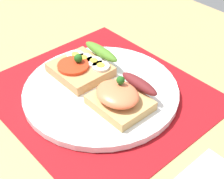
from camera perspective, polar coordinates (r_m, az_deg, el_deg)
name	(u,v)px	position (r cm, az deg, el deg)	size (l,w,h in cm)	color
ground_plane	(101,101)	(62.26, -1.84, -2.00)	(120.00, 90.00, 3.20)	tan
placemat	(101,94)	(61.12, -1.87, -0.76)	(36.94, 33.52, 0.30)	maroon
plate	(101,91)	(60.64, -1.89, -0.21)	(27.92, 27.92, 1.22)	white
sandwich_egg_tomato	(84,66)	(63.57, -4.80, 4.06)	(10.16, 10.64, 4.06)	tan
sandwich_salmon	(121,97)	(55.50, 1.58, -1.21)	(9.42, 9.46, 5.38)	tan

